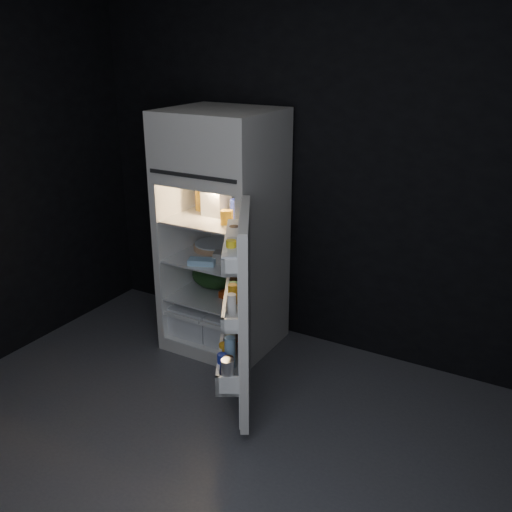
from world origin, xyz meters
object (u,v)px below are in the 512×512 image
Objects in this scene: milk_jug at (216,199)px; yogurt_tray at (237,296)px; fridge_door at (240,313)px; refrigerator at (224,224)px; egg_carton at (233,257)px.

milk_jug reaches higher than yogurt_tray.
milk_jug is at bearing 170.08° from yogurt_tray.
fridge_door reaches higher than yogurt_tray.
refrigerator is 0.20m from milk_jug.
milk_jug is at bearing 132.62° from egg_carton.
milk_jug is 0.95× the size of yogurt_tray.
refrigerator reaches higher than milk_jug.
fridge_door reaches higher than egg_carton.
fridge_door is 0.77m from yogurt_tray.
egg_carton is 1.08× the size of yogurt_tray.
refrigerator is at bearing 159.62° from yogurt_tray.
fridge_door is (0.56, -0.70, -0.27)m from refrigerator.
refrigerator reaches higher than fridge_door.
yogurt_tray is at bearing -18.12° from milk_jug.
refrigerator is 0.94m from fridge_door.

